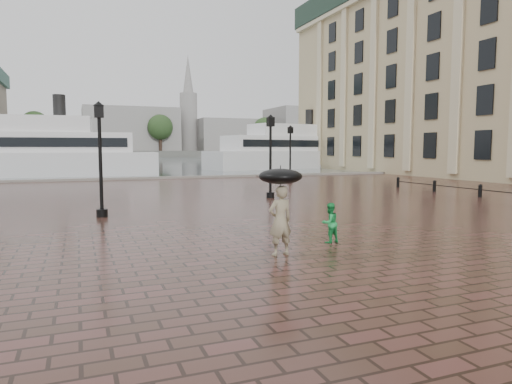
# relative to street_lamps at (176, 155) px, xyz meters

# --- Properties ---
(ground) EXTENTS (300.00, 300.00, 0.00)m
(ground) POSITION_rel_street_lamps_xyz_m (1.50, -17.50, -2.33)
(ground) COLOR #372119
(ground) RESTS_ON ground
(harbour_water) EXTENTS (240.00, 240.00, 0.00)m
(harbour_water) POSITION_rel_street_lamps_xyz_m (1.50, 74.50, -2.33)
(harbour_water) COLOR #4C595C
(harbour_water) RESTS_ON ground
(quay_edge) EXTENTS (80.00, 0.60, 0.30)m
(quay_edge) POSITION_rel_street_lamps_xyz_m (1.50, 14.50, -2.33)
(quay_edge) COLOR slate
(quay_edge) RESTS_ON ground
(far_shore) EXTENTS (300.00, 60.00, 2.00)m
(far_shore) POSITION_rel_street_lamps_xyz_m (1.50, 142.50, -1.33)
(far_shore) COLOR #4C4C47
(far_shore) RESTS_ON ground
(distant_skyline) EXTENTS (102.50, 22.00, 33.00)m
(distant_skyline) POSITION_rel_street_lamps_xyz_m (49.64, 132.50, 7.13)
(distant_skyline) COLOR gray
(distant_skyline) RESTS_ON ground
(far_trees) EXTENTS (188.00, 8.00, 13.50)m
(far_trees) POSITION_rel_street_lamps_xyz_m (1.50, 120.50, 7.09)
(far_trees) COLOR #2D2119
(far_trees) RESTS_ON ground
(street_lamps) EXTENTS (21.44, 14.44, 4.40)m
(street_lamps) POSITION_rel_street_lamps_xyz_m (0.00, 0.00, 0.00)
(street_lamps) COLOR black
(street_lamps) RESTS_ON ground
(adult_pedestrian) EXTENTS (0.69, 0.49, 1.78)m
(adult_pedestrian) POSITION_rel_street_lamps_xyz_m (-0.62, -16.09, -1.44)
(adult_pedestrian) COLOR gray
(adult_pedestrian) RESTS_ON ground
(child_pedestrian) EXTENTS (0.64, 0.54, 1.15)m
(child_pedestrian) POSITION_rel_street_lamps_xyz_m (1.35, -15.20, -1.75)
(child_pedestrian) COLOR green
(child_pedestrian) RESTS_ON ground
(ferry_near) EXTENTS (24.64, 7.87, 7.95)m
(ferry_near) POSITION_rel_street_lamps_xyz_m (-9.69, 22.82, 0.06)
(ferry_near) COLOR silver
(ferry_near) RESTS_ON ground
(ferry_far) EXTENTS (25.50, 10.49, 8.14)m
(ferry_far) POSITION_rel_street_lamps_xyz_m (22.36, 30.48, 0.12)
(ferry_far) COLOR silver
(ferry_far) RESTS_ON ground
(umbrella) EXTENTS (1.10, 1.10, 1.17)m
(umbrella) POSITION_rel_street_lamps_xyz_m (-0.62, -16.09, -0.32)
(umbrella) COLOR black
(umbrella) RESTS_ON ground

